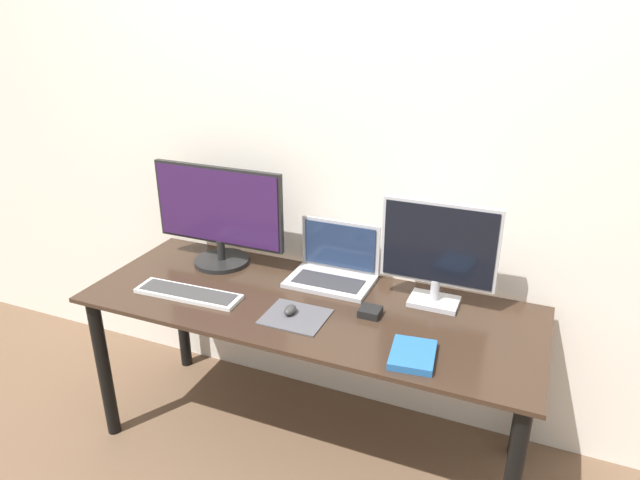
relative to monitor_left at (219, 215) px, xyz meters
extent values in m
cube|color=silver|center=(0.51, 0.22, 0.31)|extent=(7.00, 0.05, 2.50)
cube|color=#332319|center=(0.51, -0.19, -0.24)|extent=(1.81, 0.68, 0.02)
cylinder|color=black|center=(-0.33, -0.47, -0.59)|extent=(0.06, 0.06, 0.69)
cylinder|color=black|center=(-0.33, 0.09, -0.59)|extent=(0.06, 0.06, 0.69)
cylinder|color=black|center=(1.36, 0.09, -0.59)|extent=(0.06, 0.06, 0.69)
cylinder|color=black|center=(0.00, 0.00, -0.22)|extent=(0.25, 0.25, 0.02)
cylinder|color=black|center=(0.00, 0.00, -0.17)|extent=(0.04, 0.04, 0.09)
cube|color=black|center=(0.00, 0.00, 0.04)|extent=(0.62, 0.02, 0.35)
cube|color=#331947|center=(0.00, -0.01, 0.04)|extent=(0.60, 0.01, 0.33)
cube|color=#B2B2B7|center=(0.97, 0.00, -0.22)|extent=(0.19, 0.13, 0.02)
cylinder|color=#B2B2B7|center=(0.97, 0.00, -0.17)|extent=(0.04, 0.04, 0.08)
cube|color=#B2B2B7|center=(0.97, 0.00, 0.03)|extent=(0.45, 0.02, 0.33)
cube|color=black|center=(0.97, -0.01, 0.03)|extent=(0.42, 0.01, 0.31)
cube|color=#ADADB2|center=(0.53, 0.00, -0.22)|extent=(0.35, 0.23, 0.02)
cube|color=#2D2D33|center=(0.53, -0.02, -0.21)|extent=(0.29, 0.13, 0.00)
cube|color=#ADADB2|center=(0.53, 0.12, -0.10)|extent=(0.35, 0.01, 0.22)
cube|color=#1E2D4C|center=(0.53, 0.11, -0.10)|extent=(0.32, 0.00, 0.20)
cube|color=silver|center=(0.04, -0.32, -0.22)|extent=(0.45, 0.14, 0.02)
cube|color=#383838|center=(0.04, -0.32, -0.21)|extent=(0.41, 0.11, 0.00)
cube|color=#47474C|center=(0.51, -0.31, -0.23)|extent=(0.24, 0.20, 0.00)
ellipsoid|color=#333333|center=(0.49, -0.30, -0.21)|extent=(0.04, 0.07, 0.03)
cube|color=#235B9E|center=(0.99, -0.40, -0.22)|extent=(0.17, 0.20, 0.03)
cube|color=white|center=(0.99, -0.40, -0.22)|extent=(0.16, 0.20, 0.02)
cube|color=black|center=(0.77, -0.18, -0.22)|extent=(0.08, 0.08, 0.03)
camera|label=1|loc=(1.32, -2.00, 0.89)|focal=32.00mm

